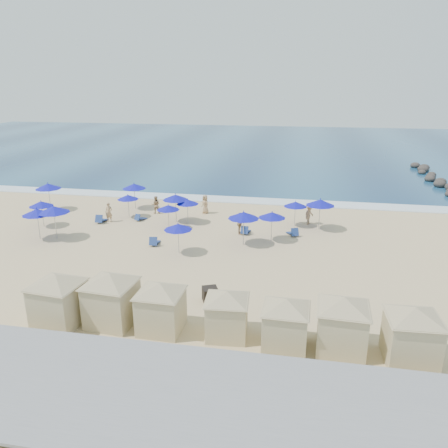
{
  "coord_description": "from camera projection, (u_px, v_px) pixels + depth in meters",
  "views": [
    {
      "loc": [
        8.64,
        -26.88,
        11.4
      ],
      "look_at": [
        2.97,
        3.0,
        1.52
      ],
      "focal_mm": 35.0,
      "sensor_mm": 36.0,
      "label": 1
    }
  ],
  "objects": [
    {
      "name": "ground",
      "position": [
        174.0,
        256.0,
        30.17
      ],
      "size": [
        160.0,
        160.0,
        0.0
      ],
      "primitive_type": "plane",
      "color": "#D1B584",
      "rests_on": "ground"
    },
    {
      "name": "ocean",
      "position": [
        260.0,
        146.0,
        81.55
      ],
      "size": [
        160.0,
        80.0,
        0.06
      ],
      "primitive_type": "cube",
      "color": "navy",
      "rests_on": "ground"
    },
    {
      "name": "surf_line",
      "position": [
        218.0,
        199.0,
        44.64
      ],
      "size": [
        160.0,
        2.5,
        0.08
      ],
      "primitive_type": "cube",
      "color": "white",
      "rests_on": "ground"
    },
    {
      "name": "seawall",
      "position": [
        74.0,
        366.0,
        17.36
      ],
      "size": [
        160.0,
        6.1,
        1.22
      ],
      "color": "gray",
      "rests_on": "ground"
    },
    {
      "name": "rock_jetty",
      "position": [
        444.0,
        185.0,
        49.07
      ],
      "size": [
        2.56,
        26.66,
        0.96
      ],
      "color": "#292422",
      "rests_on": "ground"
    },
    {
      "name": "trash_bin",
      "position": [
        210.0,
        294.0,
        23.77
      ],
      "size": [
        1.04,
        1.04,
        0.79
      ],
      "primitive_type": "cube",
      "rotation": [
        0.0,
        0.0,
        0.41
      ],
      "color": "black",
      "rests_on": "ground"
    },
    {
      "name": "cabana_0",
      "position": [
        58.0,
        293.0,
        21.15
      ],
      "size": [
        4.63,
        4.63,
        2.92
      ],
      "color": "#CAB88A",
      "rests_on": "ground"
    },
    {
      "name": "cabana_1",
      "position": [
        111.0,
        292.0,
        21.22
      ],
      "size": [
        4.69,
        4.69,
        2.95
      ],
      "color": "#CAB88A",
      "rests_on": "ground"
    },
    {
      "name": "cabana_2",
      "position": [
        161.0,
        301.0,
        20.65
      ],
      "size": [
        4.34,
        4.34,
        2.72
      ],
      "color": "#CAB88A",
      "rests_on": "ground"
    },
    {
      "name": "cabana_3",
      "position": [
        227.0,
        308.0,
        20.21
      ],
      "size": [
        4.04,
        4.04,
        2.54
      ],
      "color": "#CAB88A",
      "rests_on": "ground"
    },
    {
      "name": "cabana_4",
      "position": [
        286.0,
        317.0,
        19.3
      ],
      "size": [
        4.21,
        4.21,
        2.64
      ],
      "color": "#CAB88A",
      "rests_on": "ground"
    },
    {
      "name": "cabana_5",
      "position": [
        343.0,
        317.0,
        19.06
      ],
      "size": [
        4.56,
        4.56,
        2.86
      ],
      "color": "#CAB88A",
      "rests_on": "ground"
    },
    {
      "name": "cabana_6",
      "position": [
        413.0,
        328.0,
        18.29
      ],
      "size": [
        4.49,
        4.49,
        2.82
      ],
      "color": "#CAB88A",
      "rests_on": "ground"
    },
    {
      "name": "umbrella_0",
      "position": [
        48.0,
        186.0,
        40.17
      ],
      "size": [
        2.33,
        2.33,
        2.65
      ],
      "color": "#A5A8AD",
      "rests_on": "ground"
    },
    {
      "name": "umbrella_1",
      "position": [
        41.0,
        204.0,
        35.71
      ],
      "size": [
        1.97,
        1.97,
        2.24
      ],
      "color": "#A5A8AD",
      "rests_on": "ground"
    },
    {
      "name": "umbrella_2",
      "position": [
        134.0,
        186.0,
        40.77
      ],
      "size": [
        2.2,
        2.2,
        2.5
      ],
      "color": "#A5A8AD",
      "rests_on": "ground"
    },
    {
      "name": "umbrella_3",
      "position": [
        54.0,
        209.0,
        32.73
      ],
      "size": [
        2.36,
        2.36,
        2.69
      ],
      "color": "#A5A8AD",
      "rests_on": "ground"
    },
    {
      "name": "umbrella_4",
      "position": [
        128.0,
        197.0,
        38.16
      ],
      "size": [
        1.87,
        1.87,
        2.13
      ],
      "color": "#A5A8AD",
      "rests_on": "ground"
    },
    {
      "name": "umbrella_5",
      "position": [
        175.0,
        197.0,
        36.86
      ],
      "size": [
        2.19,
        2.19,
        2.49
      ],
      "color": "#A5A8AD",
      "rests_on": "ground"
    },
    {
      "name": "umbrella_6",
      "position": [
        178.0,
        227.0,
        29.99
      ],
      "size": [
        1.98,
        1.98,
        2.25
      ],
      "color": "#A5A8AD",
      "rests_on": "ground"
    },
    {
      "name": "umbrella_7",
      "position": [
        187.0,
        202.0,
        36.61
      ],
      "size": [
        1.89,
        1.89,
        2.16
      ],
      "color": "#A5A8AD",
      "rests_on": "ground"
    },
    {
      "name": "umbrella_8",
      "position": [
        244.0,
        215.0,
        31.52
      ],
      "size": [
        2.3,
        2.3,
        2.61
      ],
      "color": "#A5A8AD",
      "rests_on": "ground"
    },
    {
      "name": "umbrella_9",
      "position": [
        295.0,
        204.0,
        35.82
      ],
      "size": [
        1.92,
        1.92,
        2.18
      ],
      "color": "#A5A8AD",
      "rests_on": "ground"
    },
    {
      "name": "umbrella_10",
      "position": [
        320.0,
        202.0,
        34.84
      ],
      "size": [
        2.3,
        2.3,
        2.62
      ],
      "color": "#A5A8AD",
      "rests_on": "ground"
    },
    {
      "name": "umbrella_11",
      "position": [
        272.0,
        215.0,
        32.42
      ],
      "size": [
        2.04,
        2.04,
        2.33
      ],
      "color": "#A5A8AD",
      "rests_on": "ground"
    },
    {
      "name": "umbrella_12",
      "position": [
        168.0,
        207.0,
        35.08
      ],
      "size": [
        1.85,
        1.85,
        2.11
      ],
      "color": "#A5A8AD",
      "rests_on": "ground"
    },
    {
      "name": "umbrella_13",
      "position": [
        37.0,
        212.0,
        32.73
      ],
      "size": [
        2.18,
        2.18,
        2.48
      ],
      "color": "#A5A8AD",
      "rests_on": "ground"
    },
    {
      "name": "beach_chair_0",
      "position": [
        51.0,
        211.0,
        39.98
      ],
      "size": [
        0.54,
        1.15,
        0.62
      ],
      "color": "navy",
      "rests_on": "ground"
    },
    {
      "name": "beach_chair_1",
      "position": [
        101.0,
        219.0,
        37.22
      ],
      "size": [
        0.63,
        1.41,
        0.78
      ],
      "color": "navy",
      "rests_on": "ground"
    },
    {
      "name": "beach_chair_2",
      "position": [
        140.0,
        218.0,
        37.81
      ],
      "size": [
        0.9,
        1.26,
        0.63
      ],
      "color": "navy",
      "rests_on": "ground"
    },
    {
      "name": "beach_chair_3",
      "position": [
        154.0,
        242.0,
        32.08
      ],
      "size": [
        0.73,
        1.38,
        0.73
      ],
      "color": "navy",
      "rests_on": "ground"
    },
    {
      "name": "beach_chair_4",
      "position": [
        245.0,
        231.0,
        34.48
      ],
      "size": [
        0.68,
        1.35,
        0.72
      ],
      "color": "navy",
      "rests_on": "ground"
    },
    {
      "name": "beach_chair_5",
      "position": [
        293.0,
        233.0,
        34.02
      ],
      "size": [
        1.08,
        1.43,
        0.72
      ],
      "color": "navy",
      "rests_on": "ground"
    },
    {
      "name": "beachgoer_0",
      "position": [
        109.0,
        212.0,
        37.24
      ],
      "size": [
        0.65,
        0.46,
        1.68
      ],
      "primitive_type": "imported",
      "rotation": [
        0.0,
        0.0,
        0.09
      ],
      "color": "#A6835C",
      "rests_on": "ground"
    },
    {
      "name": "beachgoer_1",
      "position": [
        156.0,
        205.0,
        39.7
      ],
      "size": [
        0.91,
        0.79,
        1.61
      ],
      "primitive_type": "imported",
      "rotation": [
        0.0,
        0.0,
        3.41
      ],
      "color": "#A6835C",
      "rests_on": "ground"
    },
    {
      "name": "beachgoer_2",
      "position": [
        240.0,
        223.0,
        34.21
      ],
      "size": [
        0.64,
        1.1,
        1.76
      ],
      "primitive_type": "imported",
      "rotation": [
        0.0,
        0.0,
        1.79
      ],
      "color": "#A6835C",
      "rests_on": "ground"
    },
    {
      "name": "beachgoer_3",
      "position": [
        309.0,
        214.0,
        36.6
      ],
      "size": [
        1.12,
        1.31,
        1.76
      ],
      "primitive_type": "imported",
      "rotation": [
        0.0,
        0.0,
        1.07
      ],
      "color": "#A6835C",
      "rests_on": "ground"
    },
    {
      "name": "beachgoer_4",
      "position": [
        205.0,
        204.0,
        39.68
      ],
      "size": [
        0.99,
        0.96,
        1.71
      ],
      "primitive_type": "imported",
      "rotation": [
        0.0,
        0.0,
        5.55
      ],
      "color": "#A6835C",
      "rests_on": "ground"
    }
  ]
}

